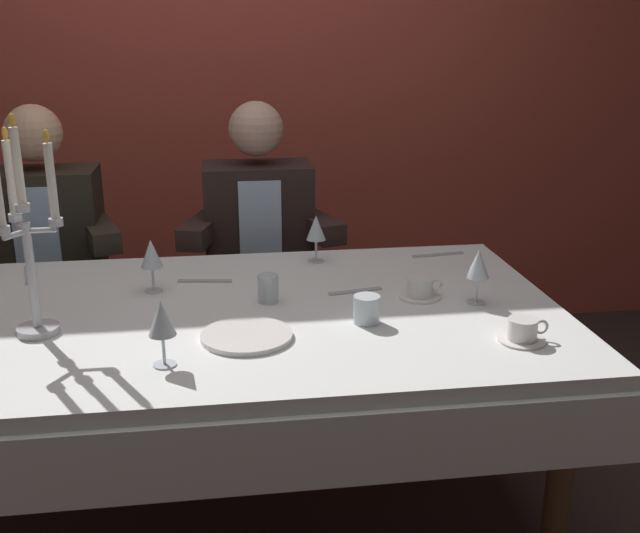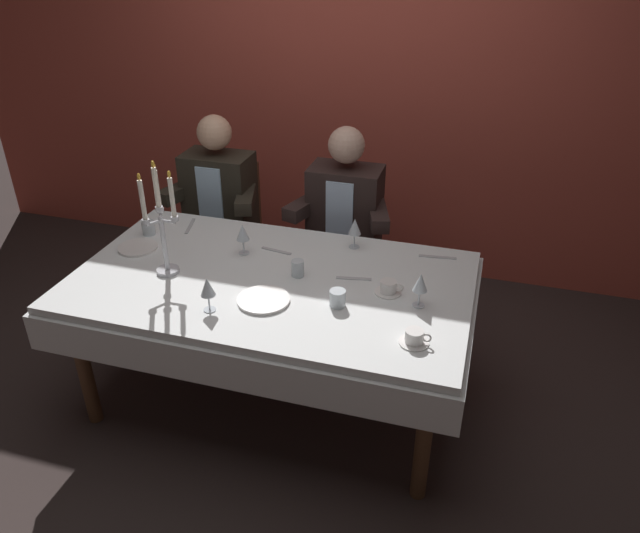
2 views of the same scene
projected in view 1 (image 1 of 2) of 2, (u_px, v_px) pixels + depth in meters
name	position (u px, v px, depth m)	size (l,w,h in m)	color
ground_plane	(238.00, 530.00, 2.35)	(12.00, 12.00, 0.00)	#352A28
back_wall	(215.00, 61.00, 3.50)	(6.00, 0.12, 2.70)	#BA483A
dining_table	(230.00, 349.00, 2.16)	(1.94, 1.14, 0.74)	white
candelabra	(27.00, 240.00, 1.89)	(0.15, 0.17, 0.57)	silver
dinner_plate_1	(247.00, 336.00, 1.94)	(0.24, 0.24, 0.01)	white
wine_glass_0	(316.00, 229.00, 2.53)	(0.07, 0.07, 0.16)	silver
wine_glass_1	(162.00, 320.00, 1.75)	(0.07, 0.07, 0.16)	silver
wine_glass_2	(151.00, 255.00, 2.24)	(0.07, 0.07, 0.16)	silver
wine_glass_3	(478.00, 265.00, 2.15)	(0.07, 0.07, 0.16)	silver
water_tumbler_1	(268.00, 288.00, 2.18)	(0.06, 0.06, 0.08)	silver
water_tumbler_2	(367.00, 309.00, 2.03)	(0.07, 0.07, 0.08)	silver
coffee_cup_0	(420.00, 289.00, 2.22)	(0.13, 0.12, 0.06)	white
coffee_cup_1	(523.00, 331.00, 1.92)	(0.13, 0.12, 0.06)	white
fork_0	(205.00, 281.00, 2.36)	(0.17, 0.02, 0.01)	#B7B7BC
spoon_1	(355.00, 291.00, 2.27)	(0.17, 0.02, 0.01)	#B7B7BC
knife_2	(438.00, 255.00, 2.63)	(0.19, 0.02, 0.01)	#B7B7BC
knife_3	(28.00, 275.00, 2.42)	(0.19, 0.02, 0.01)	#B7B7BC
seated_diner_0	(46.00, 238.00, 2.87)	(0.63, 0.48, 1.24)	brown
seated_diner_1	(258.00, 230.00, 2.98)	(0.63, 0.48, 1.24)	brown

